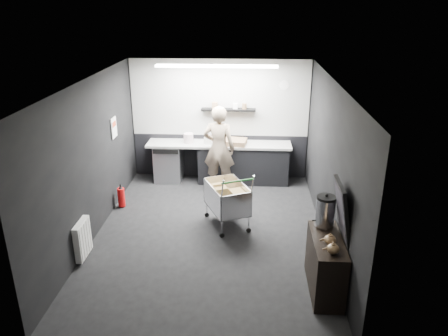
{
  "coord_description": "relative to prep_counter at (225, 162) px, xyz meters",
  "views": [
    {
      "loc": [
        0.65,
        -6.79,
        3.92
      ],
      "look_at": [
        0.23,
        0.4,
        1.1
      ],
      "focal_mm": 35.0,
      "sensor_mm": 36.0,
      "label": 1
    }
  ],
  "objects": [
    {
      "name": "ceiling_strip",
      "position": [
        -0.14,
        -0.57,
        2.21
      ],
      "size": [
        2.4,
        0.2,
        0.04
      ],
      "primitive_type": "cube",
      "color": "white",
      "rests_on": "ceiling"
    },
    {
      "name": "floating_shelf",
      "position": [
        0.06,
        0.2,
        1.16
      ],
      "size": [
        1.2,
        0.22,
        0.04
      ],
      "primitive_type": "cube",
      "color": "black",
      "rests_on": "wall_back"
    },
    {
      "name": "sideboard",
      "position": [
        1.65,
        -3.88,
        0.07
      ],
      "size": [
        0.47,
        1.1,
        1.65
      ],
      "color": "black",
      "rests_on": "floor"
    },
    {
      "name": "poster_red_band",
      "position": [
        -2.11,
        -1.12,
        1.16
      ],
      "size": [
        0.02,
        0.22,
        0.1
      ],
      "primitive_type": "cube",
      "color": "red",
      "rests_on": "poster"
    },
    {
      "name": "shopping_cart",
      "position": [
        0.15,
        -2.06,
        0.06
      ],
      "size": [
        0.96,
        1.21,
        1.09
      ],
      "color": "silver",
      "rests_on": "floor"
    },
    {
      "name": "white_container",
      "position": [
        -0.36,
        -0.05,
        0.52
      ],
      "size": [
        0.21,
        0.18,
        0.16
      ],
      "primitive_type": "cube",
      "rotation": [
        0.0,
        0.0,
        -0.29
      ],
      "color": "white",
      "rests_on": "prep_counter"
    },
    {
      "name": "wall_left",
      "position": [
        -2.14,
        -2.42,
        0.89
      ],
      "size": [
        0.0,
        5.5,
        5.5
      ],
      "primitive_type": "plane",
      "rotation": [
        1.57,
        0.0,
        1.57
      ],
      "color": "black",
      "rests_on": "floor"
    },
    {
      "name": "person",
      "position": [
        -0.1,
        -0.45,
        0.47
      ],
      "size": [
        0.74,
        0.56,
        1.86
      ],
      "primitive_type": "imported",
      "rotation": [
        0.0,
        0.0,
        2.97
      ],
      "color": "beige",
      "rests_on": "floor"
    },
    {
      "name": "floor",
      "position": [
        -0.14,
        -2.42,
        -0.46
      ],
      "size": [
        5.5,
        5.5,
        0.0
      ],
      "primitive_type": "plane",
      "color": "black",
      "rests_on": "ground"
    },
    {
      "name": "wall_right",
      "position": [
        1.86,
        -2.42,
        0.89
      ],
      "size": [
        0.0,
        5.5,
        5.5
      ],
      "primitive_type": "plane",
      "rotation": [
        1.57,
        0.0,
        -1.57
      ],
      "color": "black",
      "rests_on": "floor"
    },
    {
      "name": "kitchen_wall_panel",
      "position": [
        -0.14,
        0.31,
        1.39
      ],
      "size": [
        3.95,
        0.02,
        1.7
      ],
      "primitive_type": "cube",
      "color": "#AEAFAA",
      "rests_on": "wall_back"
    },
    {
      "name": "poster",
      "position": [
        -2.12,
        -1.12,
        1.09
      ],
      "size": [
        0.02,
        0.3,
        0.4
      ],
      "primitive_type": "cube",
      "color": "white",
      "rests_on": "wall_left"
    },
    {
      "name": "dado_panel",
      "position": [
        -0.14,
        0.31,
        0.04
      ],
      "size": [
        3.95,
        0.02,
        1.0
      ],
      "primitive_type": "cube",
      "color": "black",
      "rests_on": "wall_back"
    },
    {
      "name": "fire_extinguisher",
      "position": [
        -1.99,
        -1.46,
        -0.23
      ],
      "size": [
        0.14,
        0.14,
        0.47
      ],
      "color": "red",
      "rests_on": "floor"
    },
    {
      "name": "cardboard_box",
      "position": [
        0.19,
        -0.05,
        0.5
      ],
      "size": [
        0.61,
        0.5,
        0.11
      ],
      "primitive_type": "cube",
      "rotation": [
        0.0,
        0.0,
        -0.14
      ],
      "color": "#876748",
      "rests_on": "prep_counter"
    },
    {
      "name": "prep_counter",
      "position": [
        0.0,
        0.0,
        0.0
      ],
      "size": [
        3.2,
        0.61,
        0.9
      ],
      "color": "black",
      "rests_on": "floor"
    },
    {
      "name": "wall_clock",
      "position": [
        1.26,
        0.3,
        1.69
      ],
      "size": [
        0.2,
        0.03,
        0.2
      ],
      "primitive_type": "cylinder",
      "rotation": [
        1.57,
        0.0,
        0.0
      ],
      "color": "white",
      "rests_on": "wall_back"
    },
    {
      "name": "pink_tub",
      "position": [
        -0.81,
        0.0,
        0.55
      ],
      "size": [
        0.21,
        0.21,
        0.21
      ],
      "primitive_type": "cylinder",
      "color": "beige",
      "rests_on": "prep_counter"
    },
    {
      "name": "wall_back",
      "position": [
        -0.14,
        0.33,
        0.89
      ],
      "size": [
        5.5,
        0.0,
        5.5
      ],
      "primitive_type": "plane",
      "rotation": [
        1.57,
        0.0,
        0.0
      ],
      "color": "black",
      "rests_on": "floor"
    },
    {
      "name": "radiator",
      "position": [
        -2.08,
        -3.32,
        -0.11
      ],
      "size": [
        0.1,
        0.5,
        0.6
      ],
      "primitive_type": "cube",
      "color": "white",
      "rests_on": "wall_left"
    },
    {
      "name": "wall_front",
      "position": [
        -0.14,
        -5.17,
        0.89
      ],
      "size": [
        5.5,
        0.0,
        5.5
      ],
      "primitive_type": "plane",
      "rotation": [
        -1.57,
        0.0,
        0.0
      ],
      "color": "black",
      "rests_on": "floor"
    },
    {
      "name": "ceiling",
      "position": [
        -0.14,
        -2.42,
        2.24
      ],
      "size": [
        5.5,
        5.5,
        0.0
      ],
      "primitive_type": "plane",
      "rotation": [
        3.14,
        0.0,
        0.0
      ],
      "color": "white",
      "rests_on": "wall_back"
    }
  ]
}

